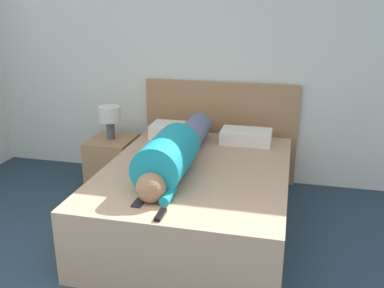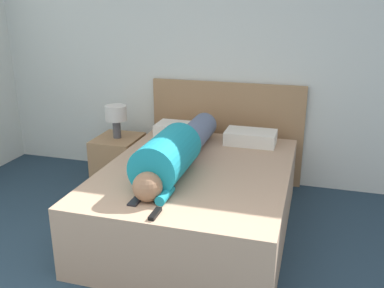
# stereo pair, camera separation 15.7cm
# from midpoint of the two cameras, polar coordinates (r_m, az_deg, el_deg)

# --- Properties ---
(wall_back) EXTENTS (6.15, 0.06, 2.60)m
(wall_back) POSITION_cam_midpoint_polar(r_m,az_deg,el_deg) (4.43, 4.69, 11.62)
(wall_back) COLOR silver
(wall_back) RESTS_ON ground_plane
(bed) EXTENTS (1.47, 1.93, 0.55)m
(bed) POSITION_cam_midpoint_polar(r_m,az_deg,el_deg) (3.57, 1.92, -7.30)
(bed) COLOR tan
(bed) RESTS_ON ground_plane
(headboard) EXTENTS (1.59, 0.04, 1.05)m
(headboard) POSITION_cam_midpoint_polar(r_m,az_deg,el_deg) (4.50, 5.54, 1.60)
(headboard) COLOR #A37A51
(headboard) RESTS_ON ground_plane
(nightstand) EXTENTS (0.43, 0.50, 0.49)m
(nightstand) POSITION_cam_midpoint_polar(r_m,az_deg,el_deg) (4.53, -8.79, -2.13)
(nightstand) COLOR #A37A51
(nightstand) RESTS_ON ground_plane
(table_lamp) EXTENTS (0.22, 0.22, 0.34)m
(table_lamp) POSITION_cam_midpoint_polar(r_m,az_deg,el_deg) (4.38, -9.09, 3.79)
(table_lamp) COLOR #4C4C51
(table_lamp) RESTS_ON nightstand
(person_lying) EXTENTS (0.35, 1.61, 0.35)m
(person_lying) POSITION_cam_midpoint_polar(r_m,az_deg,el_deg) (3.39, -0.84, -0.93)
(person_lying) COLOR #936B4C
(person_lying) RESTS_ON bed
(pillow_near_headboard) EXTENTS (0.50, 0.29, 0.14)m
(pillow_near_headboard) POSITION_cam_midpoint_polar(r_m,az_deg,el_deg) (4.19, -0.31, 1.77)
(pillow_near_headboard) COLOR silver
(pillow_near_headboard) RESTS_ON bed
(pillow_second) EXTENTS (0.47, 0.29, 0.12)m
(pillow_second) POSITION_cam_midpoint_polar(r_m,az_deg,el_deg) (4.06, 8.92, 0.87)
(pillow_second) COLOR silver
(pillow_second) RESTS_ON bed
(tv_remote) EXTENTS (0.04, 0.15, 0.02)m
(tv_remote) POSITION_cam_midpoint_polar(r_m,az_deg,el_deg) (2.72, -3.28, -9.29)
(tv_remote) COLOR black
(tv_remote) RESTS_ON bed
(cell_phone) EXTENTS (0.06, 0.13, 0.01)m
(cell_phone) POSITION_cam_midpoint_polar(r_m,az_deg,el_deg) (2.90, -6.06, -7.66)
(cell_phone) COLOR black
(cell_phone) RESTS_ON bed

